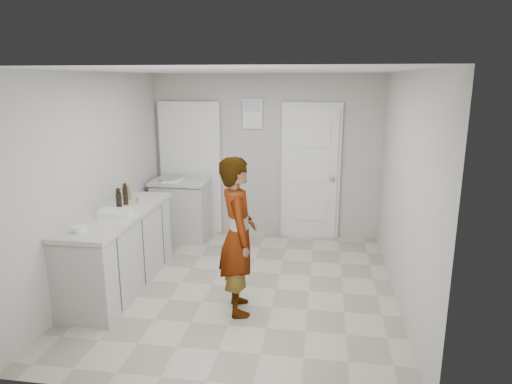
% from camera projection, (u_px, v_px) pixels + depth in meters
% --- Properties ---
extents(ground, '(4.00, 4.00, 0.00)m').
position_uv_depth(ground, '(244.00, 287.00, 5.45)').
color(ground, gray).
rests_on(ground, ground).
extents(room_shell, '(4.00, 4.00, 4.00)m').
position_uv_depth(room_shell, '(254.00, 171.00, 7.10)').
color(room_shell, '#B8B5AD').
rests_on(room_shell, ground).
extents(main_counter, '(0.64, 1.96, 0.93)m').
position_uv_depth(main_counter, '(119.00, 253.00, 5.36)').
color(main_counter, beige).
rests_on(main_counter, ground).
extents(side_counter, '(0.84, 0.61, 0.93)m').
position_uv_depth(side_counter, '(181.00, 212.00, 7.01)').
color(side_counter, beige).
rests_on(side_counter, ground).
extents(person, '(0.56, 0.70, 1.67)m').
position_uv_depth(person, '(238.00, 236.00, 4.71)').
color(person, silver).
rests_on(person, ground).
extents(cake_mix_box, '(0.12, 0.07, 0.19)m').
position_uv_depth(cake_mix_box, '(127.00, 192.00, 5.77)').
color(cake_mix_box, '#9E774F').
rests_on(cake_mix_box, main_counter).
extents(spice_jar, '(0.05, 0.05, 0.07)m').
position_uv_depth(spice_jar, '(138.00, 200.00, 5.65)').
color(spice_jar, tan).
rests_on(spice_jar, main_counter).
extents(oil_cruet_a, '(0.07, 0.07, 0.27)m').
position_uv_depth(oil_cruet_a, '(119.00, 199.00, 5.30)').
color(oil_cruet_a, black).
rests_on(oil_cruet_a, main_counter).
extents(oil_cruet_b, '(0.06, 0.06, 0.27)m').
position_uv_depth(oil_cruet_b, '(125.00, 194.00, 5.54)').
color(oil_cruet_b, black).
rests_on(oil_cruet_b, main_counter).
extents(baking_dish, '(0.39, 0.31, 0.06)m').
position_uv_depth(baking_dish, '(116.00, 213.00, 5.12)').
color(baking_dish, silver).
rests_on(baking_dish, main_counter).
extents(egg_bowl, '(0.14, 0.14, 0.06)m').
position_uv_depth(egg_bowl, '(79.00, 229.00, 4.56)').
color(egg_bowl, silver).
rests_on(egg_bowl, main_counter).
extents(papers, '(0.28, 0.35, 0.01)m').
position_uv_depth(papers, '(173.00, 180.00, 6.87)').
color(papers, white).
rests_on(papers, side_counter).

